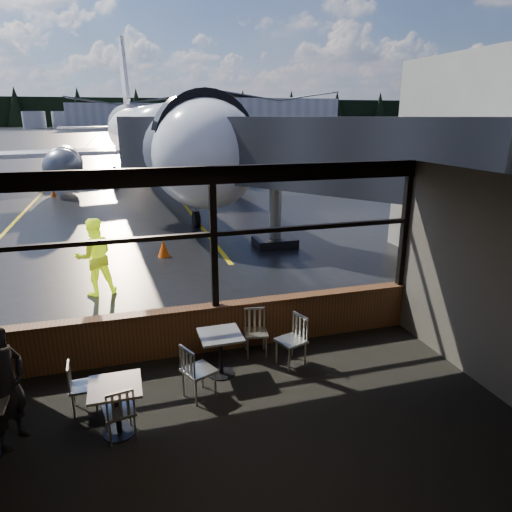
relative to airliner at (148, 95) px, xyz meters
name	(u,v)px	position (x,y,z in m)	size (l,w,h in m)	color
ground_plane	(123,133)	(-0.56, 97.58, -5.55)	(520.00, 520.00, 0.00)	black
carpet_floor	(263,454)	(-0.56, -25.42, -5.54)	(8.00, 6.00, 0.01)	black
ceiling	(264,194)	(-0.56, -25.42, -2.05)	(8.00, 6.00, 0.04)	#38332D
window_sill	(216,328)	(-0.56, -22.42, -5.10)	(8.00, 0.28, 0.90)	#532F19
window_header	(212,175)	(-0.56, -22.42, -2.20)	(8.00, 0.18, 0.30)	black
mullion_centre	(214,240)	(-0.56, -22.42, -3.35)	(0.12, 0.12, 2.60)	black
mullion_right	(405,225)	(3.39, -22.42, -3.35)	(0.12, 0.12, 2.60)	black
window_transom	(213,234)	(-0.56, -22.42, -3.25)	(8.00, 0.10, 0.08)	black
airliner	(148,95)	(0.00, 0.00, 0.00)	(30.26, 36.31, 11.09)	white
jet_bridge	(292,185)	(3.04, -16.92, -3.29)	(8.45, 10.33, 4.51)	#29292B
cafe_table_near	(221,354)	(-0.66, -23.33, -5.16)	(0.71, 0.71, 0.78)	gray
cafe_table_mid	(117,410)	(-2.38, -24.43, -5.16)	(0.71, 0.71, 0.78)	#ABA49D
chair_near_e	(291,341)	(0.61, -23.37, -5.07)	(0.52, 0.52, 0.95)	#B1ADA0
chair_near_w	(199,371)	(-1.14, -23.88, -5.08)	(0.51, 0.51, 0.94)	#AFA99E
chair_near_n	(256,333)	(0.11, -22.83, -5.10)	(0.49, 0.49, 0.89)	beige
chair_mid_s	(119,411)	(-2.35, -24.53, -5.12)	(0.47, 0.47, 0.85)	#AEAA9D
chair_mid_w	(84,387)	(-2.87, -23.74, -5.13)	(0.46, 0.46, 0.83)	#B8B3A6
passenger	(6,387)	(-3.76, -24.21, -4.67)	(0.64, 0.42, 1.76)	black
ground_crew	(95,257)	(-2.85, -18.70, -4.57)	(0.95, 0.74, 1.95)	#BFF219
cone_nose	(163,248)	(-0.94, -15.96, -5.28)	(0.39, 0.39, 0.54)	#FF5908
cone_wing	(53,193)	(-5.73, -2.72, -5.33)	(0.31, 0.31, 0.43)	orange
hangar_mid	(119,114)	(-0.56, 162.58, -0.55)	(38.00, 15.00, 10.00)	silver
hangar_right	(271,112)	(59.44, 155.58, 0.45)	(50.00, 20.00, 12.00)	silver
fuel_tank_a	(34,120)	(-30.56, 159.58, -2.55)	(8.00, 8.00, 6.00)	silver
fuel_tank_b	(63,120)	(-20.56, 159.58, -2.55)	(8.00, 8.00, 6.00)	silver
fuel_tank_c	(92,120)	(-10.56, 159.58, -2.55)	(8.00, 8.00, 6.00)	silver
treeline	(118,112)	(-0.56, 187.58, 0.45)	(360.00, 3.00, 12.00)	black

